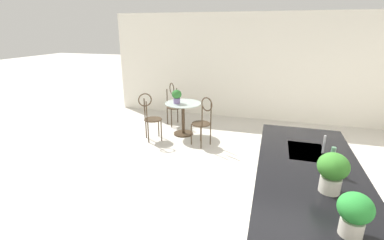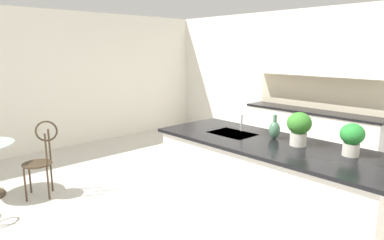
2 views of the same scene
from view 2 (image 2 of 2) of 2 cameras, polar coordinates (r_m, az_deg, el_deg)
name	(u,v)px [view 2 (image 2 of 2)]	position (r m, az deg, el deg)	size (l,w,h in m)	color
ground_plane	(197,231)	(3.93, 0.83, -18.17)	(40.00, 40.00, 0.00)	beige
wall_back	(350,85)	(6.52, 24.95, 5.32)	(9.00, 0.12, 2.70)	silver
wall_left_window	(44,82)	(7.15, -23.54, 5.91)	(0.12, 7.80, 2.70)	silver
kitchen_island	(267,179)	(4.14, 12.45, -9.69)	(2.80, 1.06, 0.92)	white
back_counter_run	(312,133)	(6.42, 19.45, -2.11)	(2.44, 0.64, 1.52)	white
upper_cabinet_run	(317,53)	(6.23, 20.22, 10.52)	(2.40, 0.36, 0.76)	white
chair_by_island	(41,155)	(4.98, -23.96, -5.44)	(0.52, 0.52, 1.04)	#3D2D1E
sink_faucet	(242,123)	(4.43, 8.31, -0.47)	(0.02, 0.02, 0.22)	#B2B5BA
potted_plant_counter_near	(299,127)	(3.89, 17.49, -1.07)	(0.26, 0.26, 0.37)	beige
potted_plant_counter_far	(352,137)	(3.71, 25.22, -2.65)	(0.23, 0.23, 0.33)	beige
vase_on_counter	(274,129)	(4.14, 13.64, -1.54)	(0.13, 0.13, 0.29)	#4C7A5B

